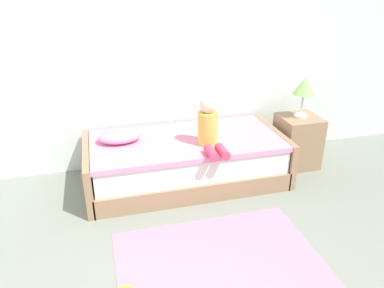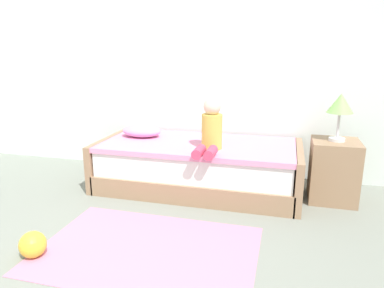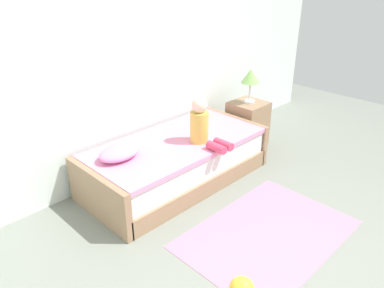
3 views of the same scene
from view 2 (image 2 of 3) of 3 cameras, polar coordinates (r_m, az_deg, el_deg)
wall_rear at (r=4.24m, az=-0.81°, el=15.02°), size 7.20×0.10×2.90m
bed at (r=3.78m, az=0.98°, el=-3.52°), size 2.11×1.00×0.50m
nightstand at (r=3.73m, az=21.74°, el=-3.99°), size 0.44×0.44×0.60m
table_lamp at (r=3.59m, az=22.71°, el=5.69°), size 0.24×0.24×0.45m
child_figure at (r=3.40m, az=3.05°, el=2.41°), size 0.20×0.51×0.50m
pillow at (r=3.99m, az=-8.07°, el=2.09°), size 0.44×0.30×0.13m
toy_ball at (r=2.86m, az=-24.19°, el=-14.49°), size 0.19×0.19×0.19m
area_rug at (r=2.77m, az=-7.10°, el=-16.44°), size 1.60×1.10×0.01m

